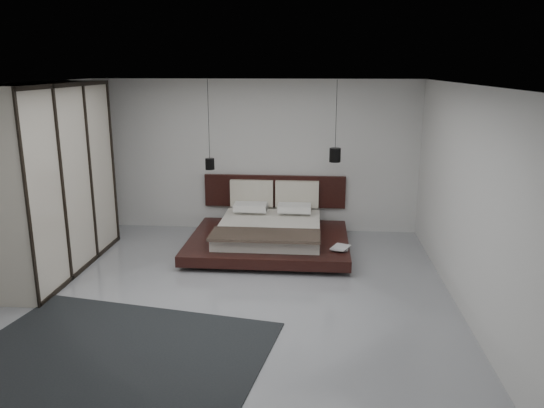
# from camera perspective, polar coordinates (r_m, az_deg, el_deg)

# --- Properties ---
(floor) EXTENTS (6.00, 6.00, 0.00)m
(floor) POSITION_cam_1_polar(r_m,az_deg,el_deg) (7.39, -4.49, -9.50)
(floor) COLOR #94969C
(floor) RESTS_ON ground
(ceiling) EXTENTS (6.00, 6.00, 0.00)m
(ceiling) POSITION_cam_1_polar(r_m,az_deg,el_deg) (6.75, -4.97, 12.74)
(ceiling) COLOR white
(ceiling) RESTS_ON wall_back
(wall_back) EXTENTS (6.00, 0.00, 6.00)m
(wall_back) POSITION_cam_1_polar(r_m,az_deg,el_deg) (9.85, -1.83, 5.16)
(wall_back) COLOR silver
(wall_back) RESTS_ON floor
(wall_front) EXTENTS (6.00, 0.00, 6.00)m
(wall_front) POSITION_cam_1_polar(r_m,az_deg,el_deg) (4.15, -11.64, -8.54)
(wall_front) COLOR silver
(wall_front) RESTS_ON floor
(wall_left) EXTENTS (0.00, 6.00, 6.00)m
(wall_left) POSITION_cam_1_polar(r_m,az_deg,el_deg) (8.00, -26.42, 1.43)
(wall_left) COLOR silver
(wall_left) RESTS_ON floor
(wall_right) EXTENTS (0.00, 6.00, 6.00)m
(wall_right) POSITION_cam_1_polar(r_m,az_deg,el_deg) (7.09, 19.94, 0.57)
(wall_right) COLOR silver
(wall_right) RESTS_ON floor
(lattice_screen) EXTENTS (0.05, 0.90, 2.60)m
(lattice_screen) POSITION_cam_1_polar(r_m,az_deg,el_deg) (10.13, -19.06, 4.05)
(lattice_screen) COLOR black
(lattice_screen) RESTS_ON floor
(bed) EXTENTS (2.63, 2.33, 1.05)m
(bed) POSITION_cam_1_polar(r_m,az_deg,el_deg) (9.03, -0.26, -3.04)
(bed) COLOR black
(bed) RESTS_ON floor
(book_lower) EXTENTS (0.25, 0.32, 0.03)m
(book_lower) POSITION_cam_1_polar(r_m,az_deg,el_deg) (8.40, 6.73, -4.65)
(book_lower) COLOR #99724C
(book_lower) RESTS_ON bed
(book_upper) EXTENTS (0.35, 0.39, 0.02)m
(book_upper) POSITION_cam_1_polar(r_m,az_deg,el_deg) (8.37, 6.61, -4.54)
(book_upper) COLOR #99724C
(book_upper) RESTS_ON book_lower
(pendant_left) EXTENTS (0.16, 0.16, 1.53)m
(pendant_left) POSITION_cam_1_polar(r_m,az_deg,el_deg) (9.30, -6.70, 4.36)
(pendant_left) COLOR black
(pendant_left) RESTS_ON ceiling
(pendant_right) EXTENTS (0.19, 0.19, 1.37)m
(pendant_right) POSITION_cam_1_polar(r_m,az_deg,el_deg) (9.09, 6.79, 5.27)
(pendant_right) COLOR black
(pendant_right) RESTS_ON ceiling
(wardrobe) EXTENTS (0.67, 2.84, 2.79)m
(wardrobe) POSITION_cam_1_polar(r_m,az_deg,el_deg) (8.46, -22.23, 2.48)
(wardrobe) COLOR beige
(wardrobe) RESTS_ON floor
(rug) EXTENTS (3.53, 2.79, 0.01)m
(rug) POSITION_cam_1_polar(r_m,az_deg,el_deg) (6.17, -16.42, -15.22)
(rug) COLOR black
(rug) RESTS_ON floor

